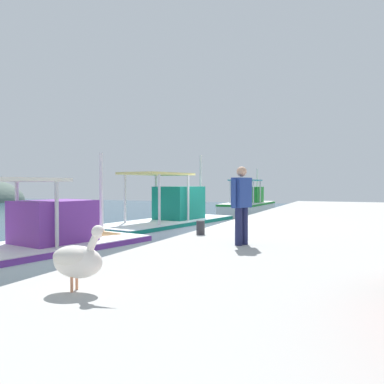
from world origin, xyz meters
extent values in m
cube|color=white|center=(-6.69, 2.24, 0.40)|extent=(5.95, 3.18, 0.81)
cube|color=#723399|center=(-6.69, 2.24, 0.73)|extent=(6.00, 3.23, 0.12)
cube|color=#723399|center=(-6.00, 2.10, 1.28)|extent=(1.80, 1.54, 0.94)
cylinder|color=silver|center=(-6.59, 1.48, 1.49)|extent=(0.08, 0.08, 1.36)
cylinder|color=silver|center=(-6.29, 2.90, 1.49)|extent=(0.08, 0.08, 1.36)
cube|color=silver|center=(-7.19, 2.35, 2.21)|extent=(2.55, 1.96, 0.08)
cylinder|color=silver|center=(-4.62, 1.81, 1.86)|extent=(0.10, 0.10, 2.10)
cube|color=white|center=(-0.31, 2.11, 0.40)|extent=(6.54, 3.09, 0.81)
cube|color=#0F7260|center=(-0.31, 2.11, 0.73)|extent=(6.59, 3.14, 0.12)
cube|color=#0F7260|center=(0.47, 1.98, 1.41)|extent=(1.94, 1.52, 1.22)
cylinder|color=silver|center=(-1.82, 1.62, 1.62)|extent=(0.08, 0.08, 1.63)
cylinder|color=silver|center=(-1.58, 3.06, 1.62)|extent=(0.08, 0.08, 1.63)
cylinder|color=silver|center=(-0.15, 1.34, 1.62)|extent=(0.08, 0.08, 1.63)
cylinder|color=silver|center=(0.09, 2.79, 1.62)|extent=(0.08, 0.08, 1.63)
cube|color=#D8CC72|center=(-0.87, 2.20, 2.47)|extent=(2.76, 1.93, 0.08)
cylinder|color=silver|center=(2.02, 1.72, 2.05)|extent=(0.10, 0.10, 2.50)
torus|color=orange|center=(0.47, 2.67, 1.41)|extent=(0.55, 0.19, 0.54)
cube|color=white|center=(12.51, 2.52, 0.44)|extent=(6.11, 2.43, 0.88)
cube|color=#1E8C2D|center=(12.51, 2.52, 0.80)|extent=(6.15, 2.47, 0.12)
cube|color=#1E8C2D|center=(13.27, 2.49, 1.40)|extent=(1.74, 1.38, 1.05)
cylinder|color=silver|center=(11.13, 1.80, 1.60)|extent=(0.08, 0.08, 1.44)
cylinder|color=silver|center=(11.19, 3.34, 1.60)|extent=(0.08, 0.08, 1.44)
cylinder|color=silver|center=(12.76, 1.74, 1.60)|extent=(0.08, 0.08, 1.44)
cylinder|color=silver|center=(12.82, 3.27, 1.60)|extent=(0.08, 0.08, 1.44)
cube|color=teal|center=(11.97, 2.54, 2.36)|extent=(2.50, 1.71, 0.08)
cylinder|color=silver|center=(14.77, 2.43, 2.05)|extent=(0.10, 0.10, 2.35)
cylinder|color=tan|center=(-9.08, -1.02, 0.91)|extent=(0.04, 0.04, 0.22)
cylinder|color=tan|center=(-8.97, -0.99, 0.91)|extent=(0.04, 0.04, 0.22)
ellipsoid|color=white|center=(-9.02, -1.05, 1.16)|extent=(0.43, 0.69, 0.40)
ellipsoid|color=silver|center=(-9.02, -1.01, 1.22)|extent=(0.46, 0.60, 0.28)
cylinder|color=white|center=(-8.98, -1.24, 1.38)|extent=(0.12, 0.20, 0.27)
sphere|color=white|center=(-8.97, -1.32, 1.54)|extent=(0.19, 0.19, 0.16)
cone|color=#F2B272|center=(-8.93, -1.52, 1.52)|extent=(0.12, 0.31, 0.07)
cylinder|color=#1E234C|center=(-4.62, -1.95, 1.21)|extent=(0.16, 0.16, 0.81)
cylinder|color=#1E234C|center=(-4.81, -1.87, 1.21)|extent=(0.16, 0.16, 0.81)
cube|color=navy|center=(-4.71, -1.91, 1.93)|extent=(0.49, 0.38, 0.64)
cylinder|color=navy|center=(-4.46, -2.01, 1.91)|extent=(0.10, 0.10, 0.61)
cylinder|color=navy|center=(-4.96, -1.81, 1.91)|extent=(0.10, 0.10, 0.61)
sphere|color=tan|center=(-4.71, -1.91, 2.38)|extent=(0.22, 0.22, 0.22)
cylinder|color=#333338|center=(-3.44, -0.45, 0.98)|extent=(0.22, 0.22, 0.36)
camera|label=1|loc=(-12.83, -4.20, 2.12)|focal=36.36mm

